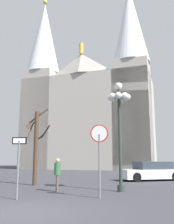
{
  "coord_description": "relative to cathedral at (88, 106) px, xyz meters",
  "views": [
    {
      "loc": [
        3.42,
        -7.51,
        1.54
      ],
      "look_at": [
        -1.18,
        17.66,
        6.27
      ],
      "focal_mm": 41.18,
      "sensor_mm": 36.0,
      "label": 1
    }
  ],
  "objects": [
    {
      "name": "stop_sign",
      "position": [
        6.06,
        -31.14,
        -8.39
      ],
      "size": [
        0.75,
        0.08,
        2.99
      ],
      "color": "slate",
      "rests_on": "ground"
    },
    {
      "name": "one_way_arrow_sign",
      "position": [
        2.95,
        -32.12,
        -8.94
      ],
      "size": [
        0.6,
        0.08,
        2.42
      ],
      "color": "slate",
      "rests_on": "ground"
    },
    {
      "name": "cathedral",
      "position": [
        0.0,
        0.0,
        0.0
      ],
      "size": [
        22.28,
        13.74,
        30.8
      ],
      "color": "#ADA89E",
      "rests_on": "ground"
    },
    {
      "name": "pedestrian_walking",
      "position": [
        3.74,
        -29.39,
        -9.52
      ],
      "size": [
        0.32,
        0.32,
        1.59
      ],
      "color": "#594C47",
      "rests_on": "ground"
    },
    {
      "name": "bare_tree",
      "position": [
        1.46,
        -26.58,
        -7.98
      ],
      "size": [
        1.66,
        1.41,
        4.83
      ],
      "color": "#473323",
      "rests_on": "ground"
    },
    {
      "name": "street_lamp",
      "position": [
        6.79,
        -28.77,
        -6.56
      ],
      "size": [
        1.2,
        1.2,
        5.51
      ],
      "color": "#2D3833",
      "rests_on": "ground"
    },
    {
      "name": "ground_plane",
      "position": [
        4.07,
        -34.31,
        -10.47
      ],
      "size": [
        120.0,
        120.0,
        0.0
      ],
      "primitive_type": "plane",
      "color": "#38383D"
    },
    {
      "name": "parked_car_near_white",
      "position": [
        8.66,
        -21.71,
        -9.82
      ],
      "size": [
        4.86,
        3.62,
        1.37
      ],
      "color": "silver",
      "rests_on": "ground"
    }
  ]
}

